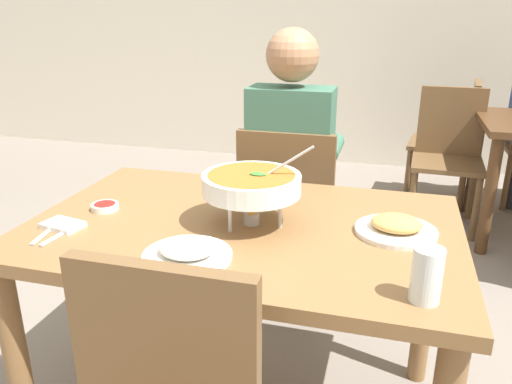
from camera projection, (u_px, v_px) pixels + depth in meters
name	position (u px, v px, depth m)	size (l,w,h in m)	color
dining_table_main	(243.00, 254.00, 1.61)	(1.32, 0.86, 0.75)	brown
chair_diner_main	(289.00, 211.00, 2.30)	(0.44, 0.44, 0.90)	brown
diner_main	(292.00, 159.00, 2.25)	(0.40, 0.45, 1.31)	#2D2D38
curry_bowl	(252.00, 184.00, 1.52)	(0.33, 0.30, 0.26)	silver
rice_plate	(187.00, 252.00, 1.34)	(0.24, 0.24, 0.06)	white
appetizer_plate	(396.00, 227.00, 1.49)	(0.24, 0.24, 0.06)	white
sauce_dish	(105.00, 206.00, 1.67)	(0.09, 0.09, 0.02)	white
napkin_folded	(63.00, 225.00, 1.53)	(0.12, 0.08, 0.02)	white
fork_utensil	(47.00, 232.00, 1.50)	(0.01, 0.17, 0.01)	silver
spoon_utensil	(61.00, 234.00, 1.48)	(0.01, 0.17, 0.01)	silver
drink_glass	(426.00, 278.00, 1.13)	(0.07, 0.07, 0.13)	silver
chair_bg_right	(455.00, 135.00, 3.69)	(0.49, 0.49, 0.90)	brown
chair_bg_corner	(448.00, 149.00, 3.33)	(0.46, 0.46, 0.90)	brown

